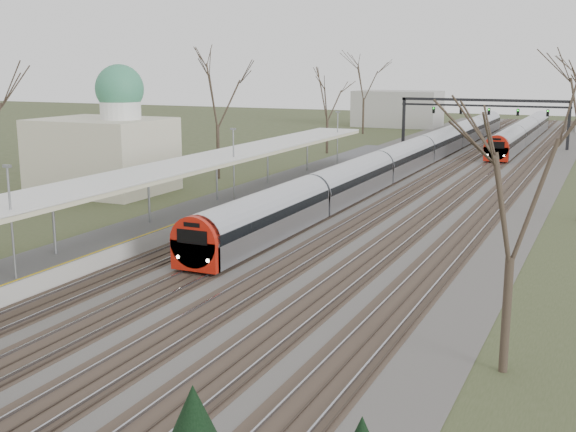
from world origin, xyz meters
name	(u,v)px	position (x,y,z in m)	size (l,w,h in m)	color
track_bed	(423,180)	(0.26, 55.00, 0.06)	(24.00, 160.00, 0.22)	#474442
platform	(241,199)	(-9.05, 37.50, 0.50)	(3.50, 69.00, 1.00)	#9E9B93
canopy	(209,160)	(-9.05, 32.99, 3.93)	(4.10, 50.00, 3.11)	slate
dome_building	(105,147)	(-21.71, 38.00, 3.72)	(10.00, 8.00, 10.30)	beige
signal_gantry	(484,108)	(0.29, 84.99, 4.91)	(21.00, 0.59, 6.08)	black
tree_west_far	(217,90)	(-17.00, 48.00, 8.02)	(5.50, 5.50, 11.33)	#2D231C
tree_east_near	(515,182)	(13.00, 15.00, 6.55)	(4.50, 4.50, 9.27)	#2D231C
train_near	(422,151)	(-2.50, 65.16, 1.48)	(2.62, 90.21, 3.05)	#ABAEB5
train_far	(523,133)	(4.50, 91.04, 1.48)	(2.62, 45.21, 3.05)	#ABAEB5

